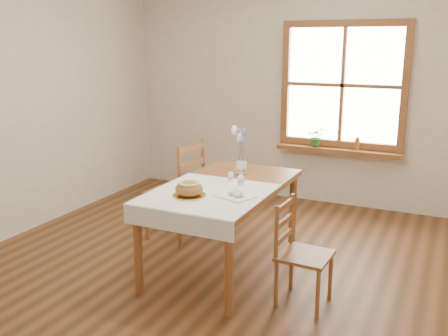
# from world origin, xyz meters

# --- Properties ---
(ground) EXTENTS (5.00, 5.00, 0.00)m
(ground) POSITION_xyz_m (0.00, 0.00, 0.00)
(ground) COLOR brown
(ground) RESTS_ON ground
(room_walls) EXTENTS (4.60, 5.10, 2.65)m
(room_walls) POSITION_xyz_m (0.00, 0.00, 1.71)
(room_walls) COLOR silver
(room_walls) RESTS_ON ground
(window) EXTENTS (1.46, 0.08, 1.46)m
(window) POSITION_xyz_m (0.50, 2.47, 1.45)
(window) COLOR brown
(window) RESTS_ON ground
(window_sill) EXTENTS (1.46, 0.20, 0.05)m
(window_sill) POSITION_xyz_m (0.50, 2.40, 0.69)
(window_sill) COLOR brown
(window_sill) RESTS_ON ground
(dining_table) EXTENTS (0.90, 1.60, 0.75)m
(dining_table) POSITION_xyz_m (0.00, 0.30, 0.66)
(dining_table) COLOR brown
(dining_table) RESTS_ON ground
(table_linen) EXTENTS (0.91, 0.99, 0.01)m
(table_linen) POSITION_xyz_m (0.00, -0.00, 0.76)
(table_linen) COLOR white
(table_linen) RESTS_ON dining_table
(chair_left) EXTENTS (0.54, 0.52, 1.01)m
(chair_left) POSITION_xyz_m (-0.73, 0.70, 0.50)
(chair_left) COLOR brown
(chair_left) RESTS_ON ground
(chair_right) EXTENTS (0.41, 0.39, 0.80)m
(chair_right) POSITION_xyz_m (0.82, -0.02, 0.40)
(chair_right) COLOR brown
(chair_right) RESTS_ON ground
(bread_plate) EXTENTS (0.27, 0.27, 0.01)m
(bread_plate) POSITION_xyz_m (-0.09, -0.14, 0.77)
(bread_plate) COLOR white
(bread_plate) RESTS_ON table_linen
(bread_loaf) EXTENTS (0.22, 0.22, 0.12)m
(bread_loaf) POSITION_xyz_m (-0.09, -0.14, 0.83)
(bread_loaf) COLOR #B17E3F
(bread_loaf) RESTS_ON bread_plate
(egg_napkin) EXTENTS (0.32, 0.30, 0.01)m
(egg_napkin) POSITION_xyz_m (0.24, 0.01, 0.77)
(egg_napkin) COLOR white
(egg_napkin) RESTS_ON table_linen
(eggs) EXTENTS (0.25, 0.24, 0.04)m
(eggs) POSITION_xyz_m (0.24, 0.01, 0.79)
(eggs) COLOR white
(eggs) RESTS_ON egg_napkin
(salt_shaker) EXTENTS (0.06, 0.06, 0.09)m
(salt_shaker) POSITION_xyz_m (0.02, 0.39, 0.81)
(salt_shaker) COLOR white
(salt_shaker) RESTS_ON table_linen
(pepper_shaker) EXTENTS (0.05, 0.05, 0.10)m
(pepper_shaker) POSITION_xyz_m (0.16, 0.30, 0.81)
(pepper_shaker) COLOR white
(pepper_shaker) RESTS_ON table_linen
(flower_vase) EXTENTS (0.11, 0.11, 0.11)m
(flower_vase) POSITION_xyz_m (-0.01, 0.70, 0.80)
(flower_vase) COLOR white
(flower_vase) RESTS_ON dining_table
(lavender_bouquet) EXTENTS (0.17, 0.17, 0.33)m
(lavender_bouquet) POSITION_xyz_m (-0.01, 0.70, 1.02)
(lavender_bouquet) COLOR #6C599F
(lavender_bouquet) RESTS_ON flower_vase
(potted_plant) EXTENTS (0.24, 0.26, 0.18)m
(potted_plant) POSITION_xyz_m (0.24, 2.40, 0.81)
(potted_plant) COLOR #30702D
(potted_plant) RESTS_ON window_sill
(amber_bottle) EXTENTS (0.06, 0.06, 0.16)m
(amber_bottle) POSITION_xyz_m (0.72, 2.40, 0.79)
(amber_bottle) COLOR #A8651F
(amber_bottle) RESTS_ON window_sill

